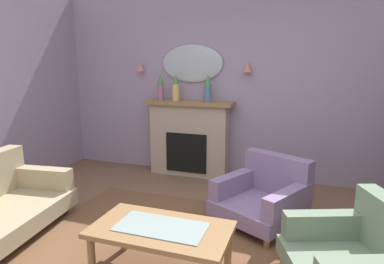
{
  "coord_description": "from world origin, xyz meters",
  "views": [
    {
      "loc": [
        0.89,
        -2.31,
        1.7
      ],
      "look_at": [
        -0.35,
        1.31,
        0.91
      ],
      "focal_mm": 30.62,
      "sensor_mm": 36.0,
      "label": 1
    }
  ],
  "objects": [
    {
      "name": "wall_sconce_left",
      "position": [
        -1.6,
        2.43,
        1.66
      ],
      "size": [
        0.14,
        0.14,
        0.14
      ],
      "primitive_type": "cone",
      "color": "#D17066"
    },
    {
      "name": "fireplace",
      "position": [
        -0.75,
        2.34,
        0.57
      ],
      "size": [
        1.36,
        0.36,
        1.16
      ],
      "color": "tan",
      "rests_on": "ground"
    },
    {
      "name": "wall_sconce_right",
      "position": [
        0.1,
        2.43,
        1.66
      ],
      "size": [
        0.14,
        0.14,
        0.14
      ],
      "primitive_type": "cone",
      "color": "#D17066"
    },
    {
      "name": "patterned_rug",
      "position": [
        0.0,
        0.2,
        0.01
      ],
      "size": [
        3.2,
        2.4,
        0.01
      ],
      "primitive_type": "cube",
      "color": "brown",
      "rests_on": "ground"
    },
    {
      "name": "wall_back",
      "position": [
        0.0,
        2.56,
        1.43
      ],
      "size": [
        6.73,
        0.1,
        2.87
      ],
      "primitive_type": "cube",
      "color": "#9E8CA8",
      "rests_on": "ground"
    },
    {
      "name": "mantel_vase_left",
      "position": [
        -0.45,
        2.31,
        1.35
      ],
      "size": [
        0.11,
        0.11,
        0.4
      ],
      "color": "#4C7093",
      "rests_on": "fireplace"
    },
    {
      "name": "armchair_in_corner",
      "position": [
        1.35,
        0.18,
        0.31
      ],
      "size": [
        1.05,
        1.04,
        0.71
      ],
      "color": "gray",
      "rests_on": "ground"
    },
    {
      "name": "mantel_vase_centre",
      "position": [
        -1.2,
        2.31,
        1.38
      ],
      "size": [
        0.1,
        0.1,
        0.4
      ],
      "color": "#9E6084",
      "rests_on": "fireplace"
    },
    {
      "name": "armchair_by_coffee_table",
      "position": [
        0.55,
        1.12,
        0.31
      ],
      "size": [
        1.09,
        1.1,
        0.71
      ],
      "color": "gray",
      "rests_on": "ground"
    },
    {
      "name": "coffee_table",
      "position": [
        -0.11,
        -0.14,
        0.38
      ],
      "size": [
        1.1,
        0.6,
        0.45
      ],
      "color": "olive",
      "rests_on": "ground"
    },
    {
      "name": "wall_mirror",
      "position": [
        -0.75,
        2.48,
        1.71
      ],
      "size": [
        0.96,
        0.06,
        0.56
      ],
      "primitive_type": "ellipsoid",
      "color": "#B2BCC6"
    },
    {
      "name": "mantel_vase_right",
      "position": [
        -0.95,
        2.31,
        1.35
      ],
      "size": [
        0.11,
        0.11,
        0.4
      ],
      "color": "tan",
      "rests_on": "fireplace"
    }
  ]
}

